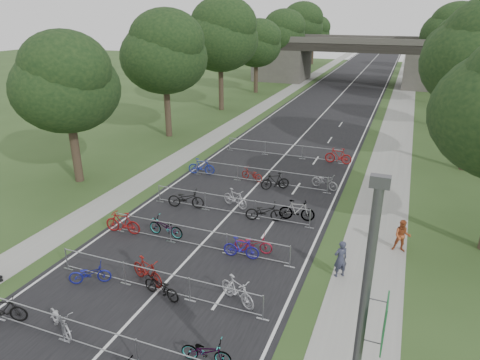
# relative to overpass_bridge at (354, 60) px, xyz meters

# --- Properties ---
(road) EXTENTS (11.00, 140.00, 0.01)m
(road) POSITION_rel_overpass_bridge_xyz_m (0.00, -15.00, -3.53)
(road) COLOR black
(road) RESTS_ON ground
(sidewalk_right) EXTENTS (3.00, 140.00, 0.01)m
(sidewalk_right) POSITION_rel_overpass_bridge_xyz_m (8.00, -15.00, -3.53)
(sidewalk_right) COLOR gray
(sidewalk_right) RESTS_ON ground
(sidewalk_left) EXTENTS (2.00, 140.00, 0.01)m
(sidewalk_left) POSITION_rel_overpass_bridge_xyz_m (-7.50, -15.00, -3.53)
(sidewalk_left) COLOR gray
(sidewalk_left) RESTS_ON ground
(lane_markings) EXTENTS (0.12, 140.00, 0.00)m
(lane_markings) POSITION_rel_overpass_bridge_xyz_m (0.00, -15.00, -3.53)
(lane_markings) COLOR silver
(lane_markings) RESTS_ON ground
(overpass_bridge) EXTENTS (31.00, 8.00, 7.05)m
(overpass_bridge) POSITION_rel_overpass_bridge_xyz_m (0.00, 0.00, 0.00)
(overpass_bridge) COLOR #494641
(overpass_bridge) RESTS_ON ground
(lamppost) EXTENTS (0.61, 0.65, 8.21)m
(lamppost) POSITION_rel_overpass_bridge_xyz_m (8.33, -63.00, 0.75)
(lamppost) COLOR #4C4C51
(lamppost) RESTS_ON ground
(tree_left_0) EXTENTS (6.72, 6.72, 10.25)m
(tree_left_0) POSITION_rel_overpass_bridge_xyz_m (-11.39, -49.07, 2.96)
(tree_left_0) COLOR #33261C
(tree_left_0) RESTS_ON ground
(tree_left_1) EXTENTS (7.56, 7.56, 11.53)m
(tree_left_1) POSITION_rel_overpass_bridge_xyz_m (-11.39, -37.07, 3.77)
(tree_left_1) COLOR #33261C
(tree_left_1) RESTS_ON ground
(tree_left_2) EXTENTS (8.40, 8.40, 12.81)m
(tree_left_2) POSITION_rel_overpass_bridge_xyz_m (-11.39, -25.07, 4.58)
(tree_left_2) COLOR #33261C
(tree_left_2) RESTS_ON ground
(tree_right_2) EXTENTS (6.16, 6.16, 9.39)m
(tree_right_2) POSITION_rel_overpass_bridge_xyz_m (13.11, -25.07, 2.41)
(tree_right_2) COLOR #33261C
(tree_right_2) RESTS_ON ground
(tree_left_3) EXTENTS (6.72, 6.72, 10.25)m
(tree_left_3) POSITION_rel_overpass_bridge_xyz_m (-11.39, -13.07, 2.96)
(tree_left_3) COLOR #33261C
(tree_left_3) RESTS_ON ground
(tree_right_3) EXTENTS (7.17, 7.17, 10.93)m
(tree_right_3) POSITION_rel_overpass_bridge_xyz_m (13.11, -13.07, 3.39)
(tree_right_3) COLOR #33261C
(tree_right_3) RESTS_ON ground
(tree_left_4) EXTENTS (7.56, 7.56, 11.53)m
(tree_left_4) POSITION_rel_overpass_bridge_xyz_m (-11.39, -1.07, 3.77)
(tree_left_4) COLOR #33261C
(tree_left_4) RESTS_ON ground
(tree_right_4) EXTENTS (8.18, 8.18, 12.47)m
(tree_right_4) POSITION_rel_overpass_bridge_xyz_m (13.11, -1.07, 4.37)
(tree_right_4) COLOR #33261C
(tree_right_4) RESTS_ON ground
(tree_left_5) EXTENTS (8.40, 8.40, 12.81)m
(tree_left_5) POSITION_rel_overpass_bridge_xyz_m (-11.39, 10.93, 4.58)
(tree_left_5) COLOR #33261C
(tree_left_5) RESTS_ON ground
(tree_right_5) EXTENTS (6.16, 6.16, 9.39)m
(tree_right_5) POSITION_rel_overpass_bridge_xyz_m (13.11, 10.93, 2.41)
(tree_right_5) COLOR #33261C
(tree_right_5) RESTS_ON ground
(tree_left_6) EXTENTS (6.72, 6.72, 10.25)m
(tree_left_6) POSITION_rel_overpass_bridge_xyz_m (-11.39, 22.93, 2.96)
(tree_left_6) COLOR #33261C
(tree_left_6) RESTS_ON ground
(tree_right_6) EXTENTS (7.17, 7.17, 10.93)m
(tree_right_6) POSITION_rel_overpass_bridge_xyz_m (13.11, 22.93, 3.39)
(tree_right_6) COLOR #33261C
(tree_right_6) RESTS_ON ground
(barrier_row_1) EXTENTS (9.70, 0.08, 1.10)m
(barrier_row_1) POSITION_rel_overpass_bridge_xyz_m (0.00, -61.40, -2.99)
(barrier_row_1) COLOR #9A9DA1
(barrier_row_1) RESTS_ON ground
(barrier_row_2) EXTENTS (9.70, 0.08, 1.10)m
(barrier_row_2) POSITION_rel_overpass_bridge_xyz_m (0.00, -57.80, -2.99)
(barrier_row_2) COLOR #9A9DA1
(barrier_row_2) RESTS_ON ground
(barrier_row_3) EXTENTS (9.70, 0.08, 1.10)m
(barrier_row_3) POSITION_rel_overpass_bridge_xyz_m (0.00, -54.00, -2.99)
(barrier_row_3) COLOR #9A9DA1
(barrier_row_3) RESTS_ON ground
(barrier_row_4) EXTENTS (9.70, 0.08, 1.10)m
(barrier_row_4) POSITION_rel_overpass_bridge_xyz_m (0.00, -50.00, -2.99)
(barrier_row_4) COLOR #9A9DA1
(barrier_row_4) RESTS_ON ground
(barrier_row_5) EXTENTS (9.70, 0.08, 1.10)m
(barrier_row_5) POSITION_rel_overpass_bridge_xyz_m (0.00, -45.00, -2.99)
(barrier_row_5) COLOR #9A9DA1
(barrier_row_5) RESTS_ON ground
(barrier_row_6) EXTENTS (9.70, 0.08, 1.10)m
(barrier_row_6) POSITION_rel_overpass_bridge_xyz_m (0.00, -39.00, -2.99)
(barrier_row_6) COLOR #9A9DA1
(barrier_row_6) RESTS_ON ground
(bike_4) EXTENTS (1.84, 1.13, 1.07)m
(bike_4) POSITION_rel_overpass_bridge_xyz_m (-4.30, -61.41, -3.00)
(bike_4) COLOR black
(bike_4) RESTS_ON ground
(bike_5) EXTENTS (1.92, 1.36, 0.96)m
(bike_5) POSITION_rel_overpass_bridge_xyz_m (-1.97, -61.04, -3.05)
(bike_5) COLOR #A1A2A9
(bike_5) RESTS_ON ground
(bike_7) EXTENTS (1.78, 0.81, 0.90)m
(bike_7) POSITION_rel_overpass_bridge_xyz_m (3.53, -60.46, -3.08)
(bike_7) COLOR #9A9DA1
(bike_7) RESTS_ON ground
(bike_8) EXTENTS (1.83, 1.40, 0.92)m
(bike_8) POSITION_rel_overpass_bridge_xyz_m (-2.96, -58.26, -3.07)
(bike_8) COLOR navy
(bike_8) RESTS_ON ground
(bike_9) EXTENTS (2.00, 1.17, 1.16)m
(bike_9) POSITION_rel_overpass_bridge_xyz_m (-0.71, -57.34, -2.95)
(bike_9) COLOR maroon
(bike_9) RESTS_ON ground
(bike_10) EXTENTS (1.92, 1.02, 0.96)m
(bike_10) POSITION_rel_overpass_bridge_xyz_m (0.35, -58.00, -3.05)
(bike_10) COLOR black
(bike_10) RESTS_ON ground
(bike_11) EXTENTS (1.94, 1.33, 1.14)m
(bike_11) POSITION_rel_overpass_bridge_xyz_m (3.34, -57.22, -2.96)
(bike_11) COLOR #B0B1B9
(bike_11) RESTS_ON ground
(bike_12) EXTENTS (2.02, 0.71, 1.19)m
(bike_12) POSITION_rel_overpass_bridge_xyz_m (-4.30, -54.07, -2.94)
(bike_12) COLOR maroon
(bike_12) RESTS_ON ground
(bike_13) EXTENTS (2.02, 0.81, 1.04)m
(bike_13) POSITION_rel_overpass_bridge_xyz_m (-2.05, -53.57, -3.01)
(bike_13) COLOR #9A9DA1
(bike_13) RESTS_ON ground
(bike_14) EXTENTS (1.78, 0.63, 1.05)m
(bike_14) POSITION_rel_overpass_bridge_xyz_m (2.28, -54.07, -3.01)
(bike_14) COLOR #1F1A90
(bike_14) RESTS_ON ground
(bike_15) EXTENTS (1.92, 0.94, 0.96)m
(bike_15) POSITION_rel_overpass_bridge_xyz_m (2.66, -53.43, -3.05)
(bike_15) COLOR maroon
(bike_15) RESTS_ON ground
(bike_16) EXTENTS (2.27, 1.18, 1.14)m
(bike_16) POSITION_rel_overpass_bridge_xyz_m (-2.72, -50.13, -2.96)
(bike_16) COLOR black
(bike_16) RESTS_ON ground
(bike_17) EXTENTS (1.89, 1.16, 1.10)m
(bike_17) POSITION_rel_overpass_bridge_xyz_m (-0.07, -49.01, -2.98)
(bike_17) COLOR #A09FA7
(bike_17) RESTS_ON ground
(bike_18) EXTENTS (2.19, 1.27, 1.09)m
(bike_18) POSITION_rel_overpass_bridge_xyz_m (2.08, -50.05, -2.99)
(bike_18) COLOR black
(bike_18) RESTS_ON ground
(bike_19) EXTENTS (2.04, 0.85, 1.19)m
(bike_19) POSITION_rel_overpass_bridge_xyz_m (3.73, -49.37, -2.94)
(bike_19) COLOR #9A9DA1
(bike_19) RESTS_ON ground
(bike_20) EXTENTS (1.98, 0.84, 1.15)m
(bike_20) POSITION_rel_overpass_bridge_xyz_m (-4.30, -44.86, -2.96)
(bike_20) COLOR navy
(bike_20) RESTS_ON ground
(bike_21) EXTENTS (1.79, 1.03, 0.89)m
(bike_21) POSITION_rel_overpass_bridge_xyz_m (-0.58, -44.70, -3.09)
(bike_21) COLOR maroon
(bike_21) RESTS_ON ground
(bike_22) EXTENTS (1.87, 1.42, 1.12)m
(bike_22) POSITION_rel_overpass_bridge_xyz_m (1.33, -45.59, -2.97)
(bike_22) COLOR black
(bike_22) RESTS_ON ground
(bike_23) EXTENTS (1.99, 1.23, 0.99)m
(bike_23) POSITION_rel_overpass_bridge_xyz_m (4.30, -44.35, -3.04)
(bike_23) COLOR #96979D
(bike_23) RESTS_ON ground
(bike_27) EXTENTS (2.01, 0.57, 1.20)m
(bike_27) POSITION_rel_overpass_bridge_xyz_m (4.30, -39.07, -2.93)
(bike_27) COLOR maroon
(bike_27) RESTS_ON ground
(pedestrian_a) EXTENTS (0.75, 0.71, 1.73)m
(pedestrian_a) POSITION_rel_overpass_bridge_xyz_m (6.80, -53.89, -2.67)
(pedestrian_a) COLOR #2D2F43
(pedestrian_a) RESTS_ON ground
(pedestrian_b) EXTENTS (0.83, 0.67, 1.62)m
(pedestrian_b) POSITION_rel_overpass_bridge_xyz_m (9.20, -50.71, -2.72)
(pedestrian_b) COLOR #A04823
(pedestrian_b) RESTS_ON ground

